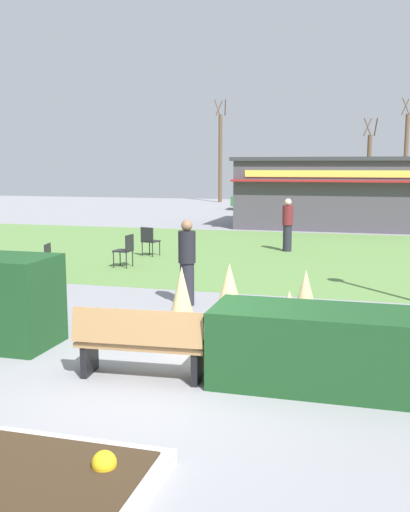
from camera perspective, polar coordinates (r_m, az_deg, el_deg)
name	(u,v)px	position (r m, az deg, el deg)	size (l,w,h in m)	color
ground_plane	(170,380)	(7.71, -3.40, -11.96)	(80.00, 80.00, 0.00)	gray
lawn_patch	(287,254)	(18.44, 7.92, 0.21)	(36.00, 12.00, 0.01)	#5B8442
park_bench	(141,343)	(7.63, -6.27, -8.40)	(1.73, 0.64, 0.95)	#9E7547
hedge_right	(322,348)	(7.49, 11.34, -8.79)	(2.74, 1.10, 0.98)	#19421E
ornamental_grass_behind_left	(305,316)	(8.30, 9.67, -5.79)	(0.72, 0.72, 1.32)	#D1BC7F
ornamental_grass_behind_right	(182,308)	(8.81, -2.27, -5.03)	(0.60, 0.60, 1.25)	#D1BC7F
ornamental_grass_behind_center	(289,321)	(8.81, 8.12, -6.24)	(0.65, 0.65, 0.92)	#D1BC7F
ornamental_grass_behind_far	(229,311)	(8.31, 2.36, -5.41)	(0.79, 0.79, 1.38)	#D1BC7F
food_kiosk	(356,192)	(26.88, 14.45, 6.00)	(10.37, 5.15, 3.08)	#47424C
cafe_chair_west	(126,248)	(15.94, -7.68, 0.78)	(0.47, 0.47, 0.89)	black
cafe_chair_center	(43,259)	(14.49, -15.42, -0.27)	(0.53, 0.53, 0.89)	black
cafe_chair_north	(149,239)	(17.82, -5.45, 1.66)	(0.54, 0.54, 0.89)	black
person_strolling	(288,225)	(18.91, 8.02, 3.04)	(0.34, 0.34, 1.69)	#23232D
person_standing	(187,262)	(11.47, -1.76, -0.59)	(0.34, 0.34, 1.69)	#23232D
parked_car_west_slot	(265,199)	(36.71, 5.87, 5.49)	(4.36, 2.38, 1.20)	#2D6638
parked_car_center_slot	(347,201)	(36.23, 13.59, 5.25)	(4.25, 2.16, 1.20)	navy
tree_left_bg	(406,158)	(43.26, 18.90, 9.03)	(0.91, 0.96, 7.26)	brown
tree_right_bg	(220,157)	(44.18, 1.50, 9.63)	(0.91, 0.96, 7.48)	brown
tree_center_bg	(369,169)	(39.27, 15.60, 8.12)	(0.91, 0.96, 5.69)	brown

